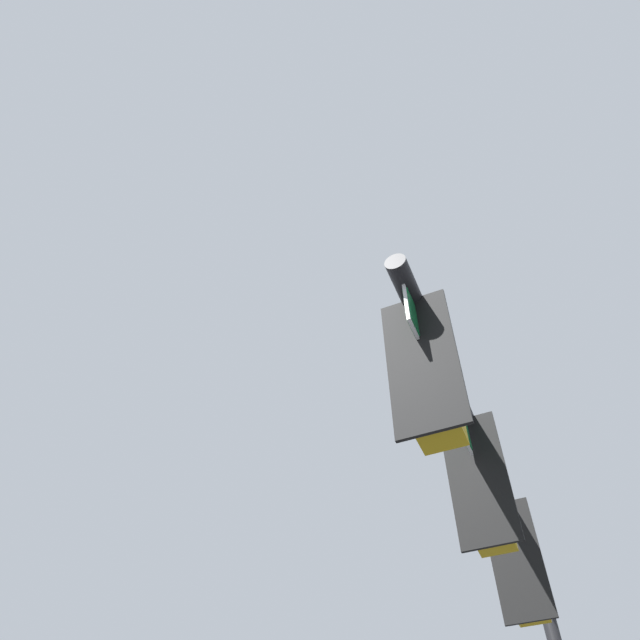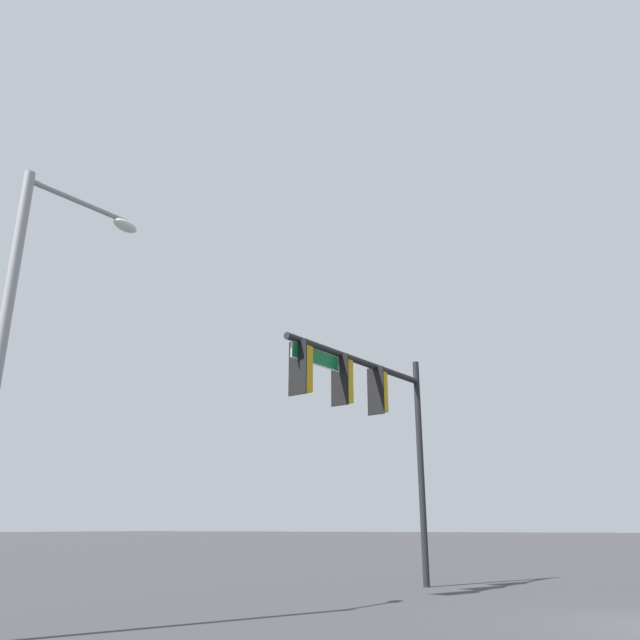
% 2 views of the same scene
% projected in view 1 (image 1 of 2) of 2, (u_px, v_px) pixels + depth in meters
% --- Properties ---
extents(signal_pole_near, '(6.04, 1.25, 6.34)m').
position_uv_depth(signal_pole_near, '(513.00, 565.00, 6.03)').
color(signal_pole_near, black).
rests_on(signal_pole_near, ground_plane).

